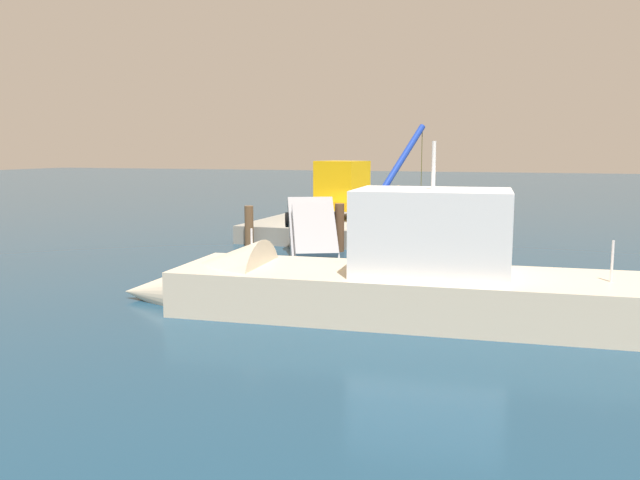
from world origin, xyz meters
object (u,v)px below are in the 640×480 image
(salvaged_car, at_px, (314,242))
(moored_yacht, at_px, (337,293))
(crane_truck, at_px, (357,190))
(dock_worker, at_px, (398,204))

(salvaged_car, relative_size, moored_yacht, 0.30)
(crane_truck, distance_m, dock_worker, 3.45)
(dock_worker, distance_m, salvaged_car, 6.14)
(crane_truck, bearing_deg, salvaged_car, 2.71)
(crane_truck, xyz_separation_m, dock_worker, (2.20, 2.62, -0.46))
(dock_worker, relative_size, moored_yacht, 0.12)
(dock_worker, relative_size, salvaged_car, 0.42)
(crane_truck, xyz_separation_m, moored_yacht, (16.15, 3.98, -1.70))
(crane_truck, relative_size, dock_worker, 5.32)
(dock_worker, bearing_deg, crane_truck, -130.08)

